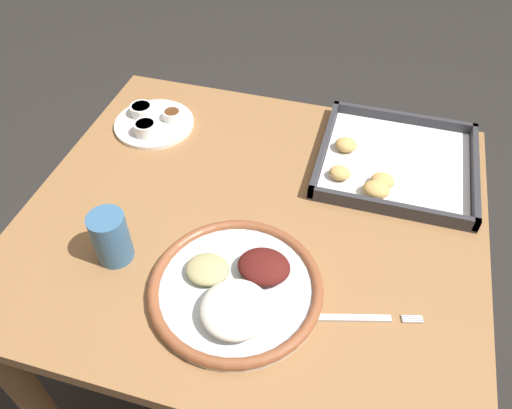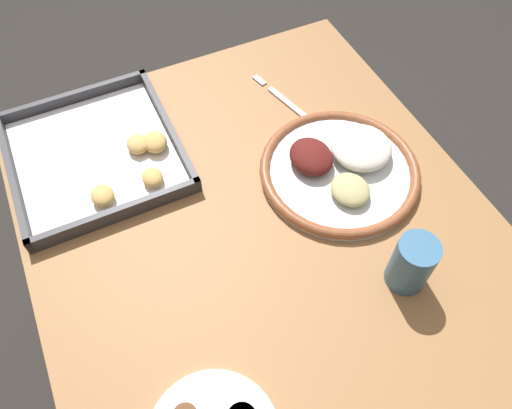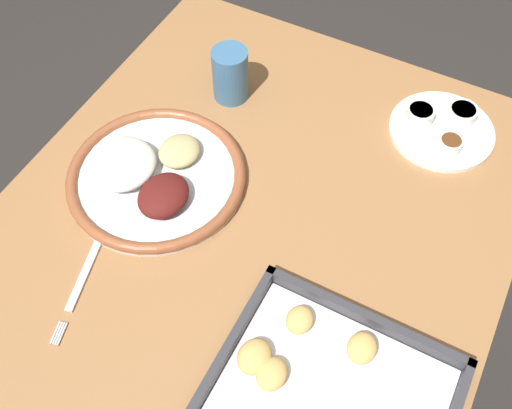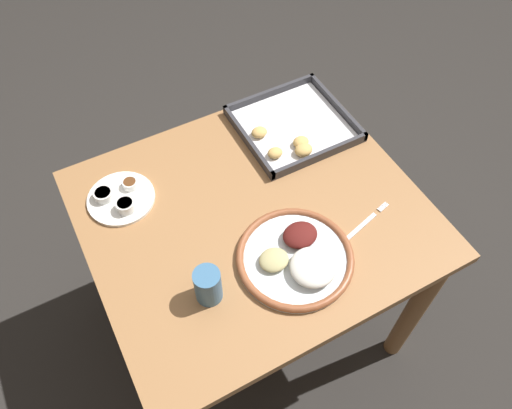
{
  "view_description": "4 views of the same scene",
  "coord_description": "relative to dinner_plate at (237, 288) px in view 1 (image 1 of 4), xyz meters",
  "views": [
    {
      "loc": [
        0.19,
        -0.64,
        1.45
      ],
      "look_at": [
        0.01,
        0.0,
        0.75
      ],
      "focal_mm": 35.0,
      "sensor_mm": 36.0,
      "label": 1
    },
    {
      "loc": [
        -0.44,
        0.21,
        1.47
      ],
      "look_at": [
        0.01,
        0.0,
        0.75
      ],
      "focal_mm": 35.0,
      "sensor_mm": 36.0,
      "label": 2
    },
    {
      "loc": [
        0.48,
        0.25,
        1.54
      ],
      "look_at": [
        0.01,
        0.0,
        0.75
      ],
      "focal_mm": 42.0,
      "sensor_mm": 36.0,
      "label": 3
    },
    {
      "loc": [
        -0.37,
        -0.69,
        1.84
      ],
      "look_at": [
        0.01,
        0.0,
        0.75
      ],
      "focal_mm": 35.0,
      "sensor_mm": 36.0,
      "label": 4
    }
  ],
  "objects": [
    {
      "name": "saucer_plate",
      "position": [
        -0.33,
        0.4,
        -0.0
      ],
      "size": [
        0.19,
        0.19,
        0.04
      ],
      "color": "white",
      "rests_on": "dining_table"
    },
    {
      "name": "dinner_plate",
      "position": [
        0.0,
        0.0,
        0.0
      ],
      "size": [
        0.3,
        0.3,
        0.05
      ],
      "color": "silver",
      "rests_on": "dining_table"
    },
    {
      "name": "baking_tray",
      "position": [
        0.23,
        0.4,
        -0.0
      ],
      "size": [
        0.33,
        0.32,
        0.04
      ],
      "color": "#333338",
      "rests_on": "dining_table"
    },
    {
      "name": "dining_table",
      "position": [
        -0.03,
        0.19,
        -0.14
      ],
      "size": [
        0.9,
        0.8,
        0.72
      ],
      "color": "olive",
      "rests_on": "ground_plane"
    },
    {
      "name": "ground_plane",
      "position": [
        -0.03,
        0.19,
        -0.74
      ],
      "size": [
        8.0,
        8.0,
        0.0
      ],
      "primitive_type": "plane",
      "color": "#282623"
    },
    {
      "name": "fork",
      "position": [
        0.2,
        0.0,
        -0.01
      ],
      "size": [
        0.21,
        0.07,
        0.0
      ],
      "rotation": [
        0.0,
        0.0,
        0.26
      ],
      "color": "silver",
      "rests_on": "dining_table"
    },
    {
      "name": "drinking_cup",
      "position": [
        -0.24,
        0.02,
        0.04
      ],
      "size": [
        0.07,
        0.07,
        0.1
      ],
      "color": "#38668E",
      "rests_on": "dining_table"
    }
  ]
}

